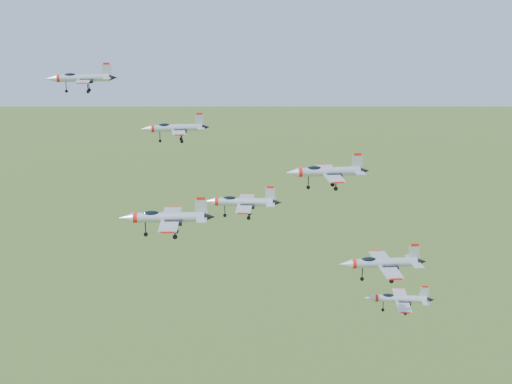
# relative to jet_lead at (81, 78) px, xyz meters

# --- Properties ---
(jet_lead) EXTENTS (12.08, 10.20, 3.26)m
(jet_lead) POSITION_rel_jet_lead_xyz_m (0.00, 0.00, 0.00)
(jet_lead) COLOR #B4BBC2
(jet_left_high) EXTENTS (10.80, 9.16, 2.93)m
(jet_left_high) POSITION_rel_jet_lead_xyz_m (18.67, -10.81, -6.37)
(jet_left_high) COLOR #B4BBC2
(jet_right_high) EXTENTS (12.52, 10.46, 3.35)m
(jet_right_high) POSITION_rel_jet_lead_xyz_m (22.40, -34.20, -13.58)
(jet_right_high) COLOR #B4BBC2
(jet_left_low) EXTENTS (14.00, 11.79, 3.76)m
(jet_left_low) POSITION_rel_jet_lead_xyz_m (42.90, -5.95, -14.11)
(jet_left_low) COLOR #B4BBC2
(jet_right_low) EXTENTS (11.25, 9.28, 3.01)m
(jet_right_low) POSITION_rel_jet_lead_xyz_m (30.97, -23.71, -14.37)
(jet_right_low) COLOR #B4BBC2
(jet_trail) EXTENTS (13.40, 11.26, 3.60)m
(jet_trail) POSITION_rel_jet_lead_xyz_m (51.51, -19.51, -24.51)
(jet_trail) COLOR #B4BBC2
(jet_extra) EXTENTS (11.70, 9.63, 3.13)m
(jet_extra) POSITION_rel_jet_lead_xyz_m (55.59, -7.94, -35.40)
(jet_extra) COLOR #B4BBC2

